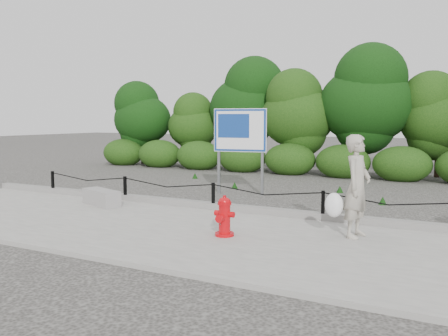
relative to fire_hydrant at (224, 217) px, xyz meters
The scene contains 9 objects.
ground 2.46m from the fire_hydrant, 123.46° to the left, with size 90.00×90.00×0.00m, color #2D2B28.
sidewalk 1.39m from the fire_hydrant, behind, with size 14.00×4.00×0.08m, color gray.
curb 2.48m from the fire_hydrant, 122.82° to the left, with size 14.00×0.22×0.14m, color slate.
chain_barrier 2.43m from the fire_hydrant, 123.46° to the left, with size 10.06×0.06×0.60m.
treeline 11.18m from the fire_hydrant, 90.39° to the left, with size 20.10×3.93×5.20m.
fire_hydrant is the anchor object (origin of this frame).
pedestrian 2.30m from the fire_hydrant, 25.94° to the left, with size 0.77×0.70×1.76m.
concrete_block 4.11m from the fire_hydrant, 162.26° to the left, with size 1.14×0.40×0.36m, color gray.
advertising_sign 5.17m from the fire_hydrant, 112.69° to the left, with size 1.47×0.37×2.38m.
Camera 1 is at (5.07, -9.16, 2.11)m, focal length 38.00 mm.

